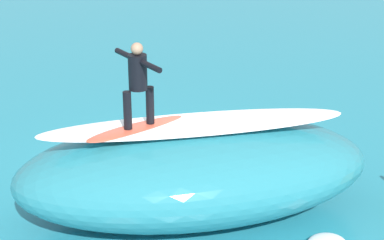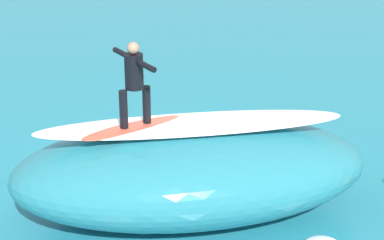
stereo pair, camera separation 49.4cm
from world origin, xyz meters
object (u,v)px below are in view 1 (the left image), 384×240
surfboard_paddling (232,145)px  surfer_paddling (233,137)px  surfboard_riding (140,128)px  surfer_riding (138,78)px

surfboard_paddling → surfer_paddling: (-0.04, -0.11, 0.16)m
surfboard_riding → surfboard_paddling: 3.96m
surfboard_riding → surfer_riding: bearing=-32.1°
surfer_riding → surfboard_riding: bearing=147.9°
surfboard_paddling → surfer_paddling: surfer_paddling is taller
surfboard_paddling → surfer_riding: bearing=-13.3°
surfboard_paddling → surfboard_riding: bearing=-13.3°
surfer_riding → surfboard_paddling: size_ratio=0.71×
surfboard_paddling → surfer_paddling: size_ratio=1.30×
surfboard_riding → surfboard_paddling: surfboard_riding is taller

